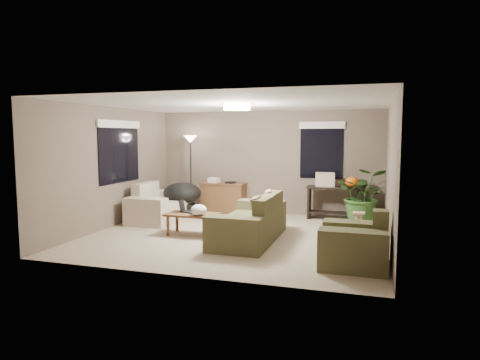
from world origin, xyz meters
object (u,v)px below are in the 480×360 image
(loveseat, at_px, (158,207))
(armchair, at_px, (355,246))
(floor_lamp, at_px, (190,148))
(desk, at_px, (223,198))
(main_sofa, at_px, (251,224))
(console_table, at_px, (336,200))
(houseplant, at_px, (363,201))
(coffee_table, at_px, (192,217))
(papasan_chair, at_px, (182,196))
(cat_scratching_post, at_px, (358,227))

(loveseat, relative_size, armchair, 1.60)
(loveseat, xyz_separation_m, floor_lamp, (0.30, 1.16, 1.30))
(armchair, relative_size, desk, 0.91)
(main_sofa, distance_m, desk, 2.83)
(armchair, xyz_separation_m, console_table, (-0.56, 3.49, 0.14))
(loveseat, height_order, houseplant, houseplant)
(main_sofa, relative_size, coffee_table, 2.20)
(main_sofa, distance_m, armchair, 2.15)
(floor_lamp, bearing_deg, desk, 12.61)
(armchair, height_order, coffee_table, armchair)
(main_sofa, height_order, houseplant, houseplant)
(main_sofa, bearing_deg, papasan_chair, 140.94)
(loveseat, relative_size, coffee_table, 1.60)
(loveseat, xyz_separation_m, console_table, (3.80, 1.33, 0.14))
(loveseat, xyz_separation_m, desk, (1.09, 1.33, 0.08))
(papasan_chair, distance_m, houseplant, 4.16)
(armchair, bearing_deg, console_table, 99.17)
(coffee_table, bearing_deg, console_table, 43.59)
(console_table, relative_size, papasan_chair, 1.16)
(armchair, bearing_deg, papasan_chair, 145.13)
(main_sofa, distance_m, loveseat, 2.74)
(main_sofa, relative_size, houseplant, 1.81)
(houseplant, height_order, cat_scratching_post, houseplant)
(main_sofa, distance_m, houseplant, 2.95)
(coffee_table, relative_size, floor_lamp, 0.52)
(armchair, distance_m, cat_scratching_post, 1.74)
(armchair, bearing_deg, houseplant, 89.16)
(papasan_chair, height_order, cat_scratching_post, papasan_chair)
(console_table, height_order, papasan_chair, papasan_chair)
(console_table, bearing_deg, coffee_table, -136.41)
(loveseat, bearing_deg, papasan_chair, 67.91)
(loveseat, height_order, armchair, same)
(papasan_chair, distance_m, floor_lamp, 1.23)
(papasan_chair, bearing_deg, cat_scratching_post, -15.27)
(desk, relative_size, floor_lamp, 0.58)
(armchair, distance_m, houseplant, 3.29)
(floor_lamp, distance_m, cat_scratching_post, 4.58)
(loveseat, height_order, papasan_chair, loveseat)
(console_table, height_order, cat_scratching_post, console_table)
(houseplant, bearing_deg, cat_scratching_post, -91.85)
(houseplant, distance_m, cat_scratching_post, 1.57)
(houseplant, bearing_deg, armchair, -90.84)
(main_sofa, height_order, desk, main_sofa)
(loveseat, xyz_separation_m, coffee_table, (1.30, -1.06, 0.06))
(loveseat, bearing_deg, houseplant, 14.17)
(desk, height_order, console_table, same)
(floor_lamp, xyz_separation_m, houseplant, (4.12, -0.04, -1.12))
(desk, xyz_separation_m, console_table, (2.71, -0.01, 0.06))
(desk, height_order, cat_scratching_post, desk)
(desk, bearing_deg, console_table, -0.12)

